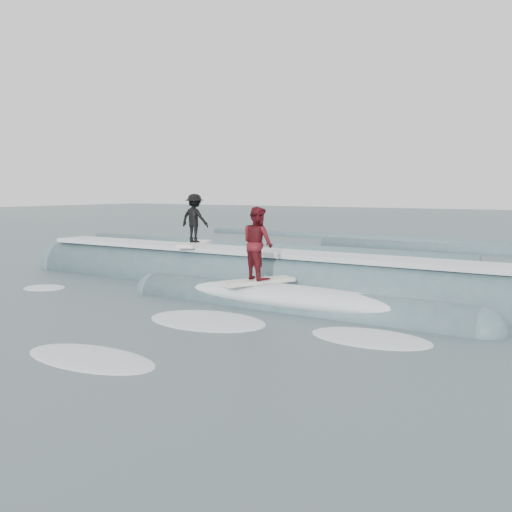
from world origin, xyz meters
The scene contains 6 objects.
ground centered at (0.00, 0.00, 0.00)m, with size 160.00×160.00×0.00m, color #384B52.
breaking_wave centered at (0.31, 4.06, 0.05)m, with size 20.37×3.87×2.19m.
surfer_black centered at (-2.99, 4.44, 1.96)m, with size 1.18×2.07×1.67m.
surfer_red centered at (0.82, 2.24, 1.52)m, with size 1.36×2.04×1.97m.
whitewater centered at (1.22, -0.42, 0.00)m, with size 12.68×5.69×0.10m.
far_swells centered at (-0.68, 17.65, 0.00)m, with size 35.17×8.65×0.80m.
Camera 1 is at (8.57, -10.02, 2.97)m, focal length 40.00 mm.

